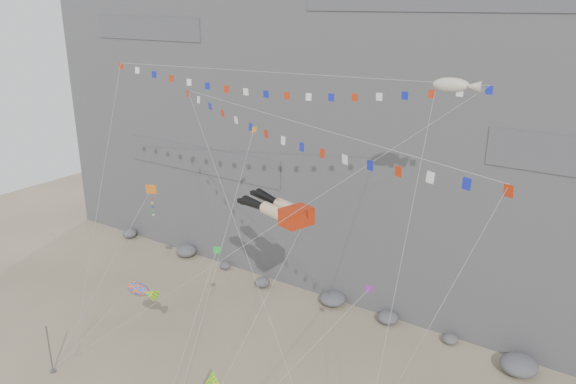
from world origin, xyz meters
name	(u,v)px	position (x,y,z in m)	size (l,w,h in m)	color
cliff	(409,39)	(0.00, 32.00, 25.00)	(80.00, 28.00, 50.00)	slate
talus_boulders	(333,299)	(0.00, 17.00, 0.60)	(60.00, 3.00, 1.20)	#58585D
anchor_pole_left	(50,349)	(-13.56, -5.28, 2.15)	(0.12, 0.12, 4.30)	slate
legs_kite	(279,209)	(-0.09, 7.93, 12.98)	(8.03, 19.10, 20.74)	#B7270B
flag_banner_upper	(276,73)	(-0.46, 8.11, 23.70)	(30.30, 13.17, 29.45)	#B7270B
flag_banner_lower	(292,121)	(4.97, 2.21, 21.67)	(29.00, 11.62, 23.96)	#B7270B
harlequin_kite	(151,190)	(-9.60, 3.15, 14.12)	(5.83, 8.49, 16.73)	red
fish_windsock	(138,289)	(-7.99, -0.40, 7.09)	(7.64, 4.99, 10.05)	#FF4F0D
blimp_windsock	(451,86)	(12.33, 9.70, 23.55)	(3.68, 11.76, 25.96)	beige
small_kite_a	(252,137)	(-3.85, 9.36, 18.11)	(4.23, 15.54, 24.15)	orange
small_kite_b	(365,293)	(9.00, 5.48, 9.39)	(6.62, 12.56, 16.47)	purple
small_kite_c	(216,253)	(-1.52, 1.79, 11.14)	(1.58, 8.91, 13.98)	green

